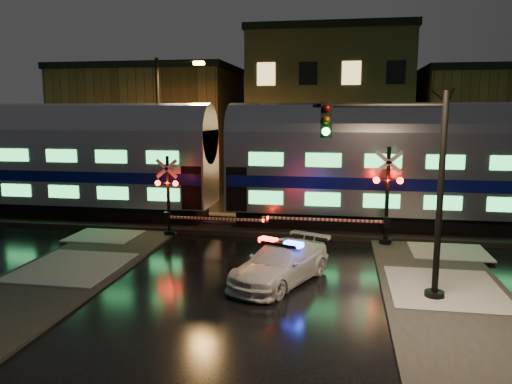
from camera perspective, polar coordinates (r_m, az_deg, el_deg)
ground at (r=20.24m, az=0.53°, el=-7.33°), size 120.00×120.00×0.00m
ballast at (r=24.99m, az=2.40°, el=-3.85°), size 90.00×4.20×0.24m
sidewalk_left at (r=17.27m, az=-25.30°, el=-10.99°), size 4.00×20.00×0.12m
sidewalk_right at (r=14.72m, az=22.97°, el=-14.35°), size 4.00×20.00×0.12m
building_left at (r=44.21m, az=-11.66°, el=7.38°), size 14.00×10.00×9.00m
building_mid at (r=41.66m, az=8.39°, el=9.09°), size 12.00×11.00×11.50m
building_right at (r=42.85m, az=26.08°, el=6.26°), size 12.00×10.00×8.50m
train at (r=24.98m, az=-4.01°, el=3.73°), size 51.00×3.12×5.92m
police_car at (r=17.07m, az=2.82°, el=-8.14°), size 3.57×4.95×1.49m
crossing_signal_right at (r=21.88m, az=13.82°, el=-1.55°), size 6.06×0.67×4.29m
crossing_signal_left at (r=23.09m, az=-9.20°, el=-1.43°), size 5.31×0.63×3.76m
traffic_light at (r=15.55m, az=16.74°, el=0.01°), size 4.11×0.72×6.36m
streetlight at (r=30.02m, az=-10.55°, el=7.74°), size 2.94×0.31×8.80m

